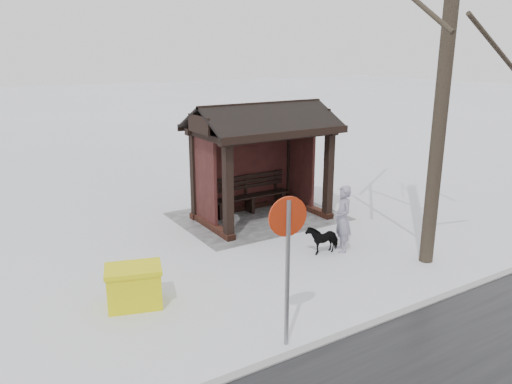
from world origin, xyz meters
The scene contains 8 objects.
ground centered at (0.00, 0.00, 0.00)m, with size 120.00×120.00×0.00m, color silver.
kerb centered at (0.00, 5.50, 0.01)m, with size 120.00×0.15×0.06m, color gray.
trampled_patch centered at (0.00, -0.20, 0.01)m, with size 4.20×3.20×0.02m, color #99999E.
bus_shelter centered at (0.00, -0.16, 2.17)m, with size 3.60×2.40×3.09m.
pedestrian centered at (-0.34, 2.81, 0.76)m, with size 0.55×0.36×1.51m, color gray.
dog centered at (0.07, 2.63, 0.31)m, with size 0.34×0.74×0.63m, color black.
grit_bin centered at (4.43, 2.82, 0.37)m, with size 1.11×0.91×0.74m.
road_sign centered at (2.86, 5.19, 1.70)m, with size 0.60×0.13×2.36m.
Camera 1 is at (6.79, 10.68, 4.33)m, focal length 35.00 mm.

